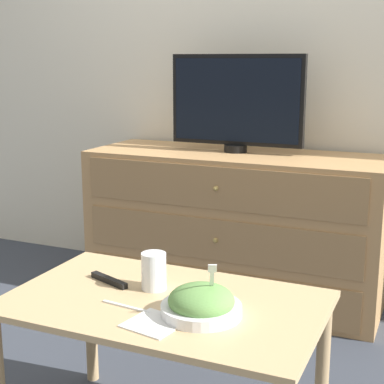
# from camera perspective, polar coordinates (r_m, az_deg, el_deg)

# --- Properties ---
(ground_plane) EXTENTS (12.00, 12.00, 0.00)m
(ground_plane) POSITION_cam_1_polar(r_m,az_deg,el_deg) (3.40, 5.76, -8.15)
(ground_plane) COLOR #383D47
(wall_back) EXTENTS (12.00, 0.05, 2.60)m
(wall_back) POSITION_cam_1_polar(r_m,az_deg,el_deg) (3.21, 6.43, 14.27)
(wall_back) COLOR silver
(wall_back) RESTS_ON ground_plane
(dresser) EXTENTS (1.48, 0.55, 0.75)m
(dresser) POSITION_cam_1_polar(r_m,az_deg,el_deg) (3.02, 4.20, -3.32)
(dresser) COLOR tan
(dresser) RESTS_ON ground_plane
(tv) EXTENTS (0.68, 0.12, 0.48)m
(tv) POSITION_cam_1_polar(r_m,az_deg,el_deg) (2.95, 4.35, 8.74)
(tv) COLOR black
(tv) RESTS_ON dresser
(coffee_table) EXTENTS (0.95, 0.58, 0.50)m
(coffee_table) POSITION_cam_1_polar(r_m,az_deg,el_deg) (1.83, -2.70, -12.52)
(coffee_table) COLOR tan
(coffee_table) RESTS_ON ground_plane
(takeout_bowl) EXTENTS (0.23, 0.23, 0.17)m
(takeout_bowl) POSITION_cam_1_polar(r_m,az_deg,el_deg) (1.69, 0.91, -10.77)
(takeout_bowl) COLOR silver
(takeout_bowl) RESTS_ON coffee_table
(drink_cup) EXTENTS (0.08, 0.08, 0.12)m
(drink_cup) POSITION_cam_1_polar(r_m,az_deg,el_deg) (1.87, -3.72, -7.87)
(drink_cup) COLOR #9E6638
(drink_cup) RESTS_ON coffee_table
(napkin) EXTENTS (0.17, 0.17, 0.00)m
(napkin) POSITION_cam_1_polar(r_m,az_deg,el_deg) (1.65, -3.68, -12.58)
(napkin) COLOR white
(napkin) RESTS_ON coffee_table
(knife) EXTENTS (0.17, 0.03, 0.00)m
(knife) POSITION_cam_1_polar(r_m,az_deg,el_deg) (1.76, -6.38, -10.98)
(knife) COLOR white
(knife) RESTS_ON coffee_table
(remote_control) EXTENTS (0.16, 0.08, 0.02)m
(remote_control) POSITION_cam_1_polar(r_m,az_deg,el_deg) (1.95, -8.04, -8.46)
(remote_control) COLOR black
(remote_control) RESTS_ON coffee_table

